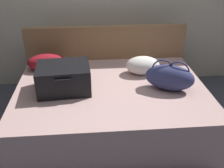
% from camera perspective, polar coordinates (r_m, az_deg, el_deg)
% --- Properties ---
extents(ground_plane, '(12.00, 12.00, 0.00)m').
position_cam_1_polar(ground_plane, '(2.84, 0.50, -14.47)').
color(ground_plane, '#4C515B').
extents(bed, '(2.06, 1.51, 0.55)m').
position_cam_1_polar(bed, '(2.98, -0.18, -5.30)').
color(bed, '#BC9993').
rests_on(bed, ground).
extents(headboard, '(2.11, 0.08, 1.00)m').
position_cam_1_polar(headboard, '(3.56, -1.24, 4.88)').
color(headboard, olive).
rests_on(headboard, ground).
extents(hard_case_large, '(0.57, 0.47, 0.28)m').
position_cam_1_polar(hard_case_large, '(2.76, -10.56, 1.39)').
color(hard_case_large, black).
rests_on(hard_case_large, bed).
extents(duffel_bag, '(0.56, 0.41, 0.34)m').
position_cam_1_polar(duffel_bag, '(2.79, 12.55, 1.45)').
color(duffel_bag, navy).
rests_on(duffel_bag, bed).
extents(pillow_near_headboard, '(0.41, 0.28, 0.21)m').
position_cam_1_polar(pillow_near_headboard, '(3.10, 6.78, 4.11)').
color(pillow_near_headboard, white).
rests_on(pillow_near_headboard, bed).
extents(pillow_center_head, '(0.49, 0.33, 0.20)m').
position_cam_1_polar(pillow_center_head, '(3.29, -14.23, 4.76)').
color(pillow_center_head, maroon).
rests_on(pillow_center_head, bed).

